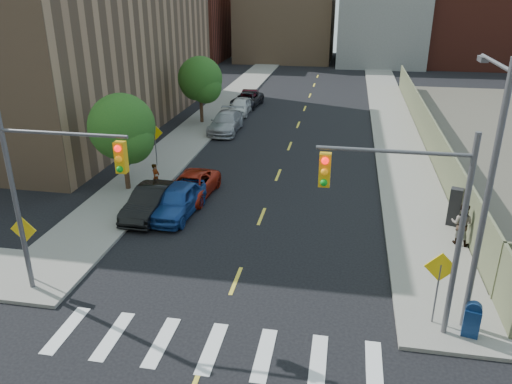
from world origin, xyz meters
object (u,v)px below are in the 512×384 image
at_px(parked_car_blue, 177,200).
at_px(parked_car_silver, 226,122).
at_px(pedestrian_west, 156,177).
at_px(mailbox, 472,319).
at_px(payphone, 455,207).
at_px(parked_car_grey, 247,100).
at_px(parked_car_maroon, 249,97).
at_px(parked_car_black, 151,201).
at_px(parked_car_white, 240,106).
at_px(parked_car_red, 191,186).
at_px(pedestrian_east, 462,224).

xyz_separation_m(parked_car_blue, parked_car_silver, (-1.21, 15.41, -0.01)).
height_order(parked_car_blue, pedestrian_west, pedestrian_west).
distance_m(parked_car_silver, mailbox, 26.67).
relative_size(payphone, pedestrian_west, 1.19).
bearing_deg(parked_car_grey, parked_car_maroon, 95.31).
relative_size(parked_car_silver, parked_car_maroon, 1.32).
bearing_deg(parked_car_blue, parked_car_black, -163.61).
xyz_separation_m(parked_car_white, parked_car_grey, (0.00, 2.97, -0.05)).
distance_m(parked_car_red, parked_car_white, 19.11).
bearing_deg(parked_car_red, parked_car_maroon, 97.09).
distance_m(parked_car_blue, pedestrian_east, 13.38).
distance_m(parked_car_red, parked_car_grey, 22.08).
bearing_deg(pedestrian_east, parked_car_black, 21.46).
relative_size(pedestrian_west, pedestrian_east, 0.81).
bearing_deg(payphone, parked_car_grey, 138.79).
distance_m(pedestrian_west, pedestrian_east, 15.83).
relative_size(payphone, pedestrian_east, 0.97).
xyz_separation_m(parked_car_maroon, mailbox, (13.81, -32.87, 0.10)).
bearing_deg(parked_car_maroon, parked_car_black, -93.38).
xyz_separation_m(parked_car_blue, pedestrian_west, (-2.10, 2.55, 0.15)).
relative_size(parked_car_silver, parked_car_grey, 1.08).
relative_size(parked_car_red, parked_car_grey, 0.95).
bearing_deg(parked_car_black, parked_car_maroon, 92.67).
xyz_separation_m(parked_car_white, parked_car_maroon, (0.00, 4.10, -0.08)).
distance_m(parked_car_blue, parked_car_grey, 24.32).
relative_size(parked_car_white, mailbox, 3.41).
height_order(parked_car_white, mailbox, parked_car_white).
bearing_deg(mailbox, pedestrian_west, 158.52).
height_order(parked_car_blue, parked_car_silver, parked_car_blue).
relative_size(parked_car_white, parked_car_grey, 0.88).
height_order(parked_car_black, parked_car_red, parked_car_black).
distance_m(parked_car_red, parked_car_maroon, 23.20).
distance_m(parked_car_white, parked_car_grey, 2.97).
relative_size(parked_car_silver, pedestrian_east, 2.78).
bearing_deg(mailbox, parked_car_blue, 162.11).
xyz_separation_m(parked_car_blue, parked_car_black, (-1.30, -0.27, -0.04)).
relative_size(parked_car_black, parked_car_silver, 0.85).
height_order(parked_car_red, payphone, payphone).
height_order(parked_car_blue, pedestrian_east, pedestrian_east).
xyz_separation_m(parked_car_blue, parked_car_grey, (-1.30, 24.28, -0.10)).
bearing_deg(parked_car_silver, pedestrian_east, -48.80).
bearing_deg(parked_car_blue, parked_car_red, 94.60).
relative_size(parked_car_red, pedestrian_west, 3.02).
bearing_deg(parked_car_maroon, parked_car_blue, -90.45).
height_order(parked_car_black, parked_car_silver, parked_car_silver).
bearing_deg(parked_car_silver, parked_car_black, -90.82).
xyz_separation_m(parked_car_grey, payphone, (14.70, -23.27, 0.39)).
bearing_deg(parked_car_maroon, parked_car_red, -90.17).
bearing_deg(parked_car_blue, pedestrian_west, 134.12).
relative_size(parked_car_blue, parked_car_grey, 0.93).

